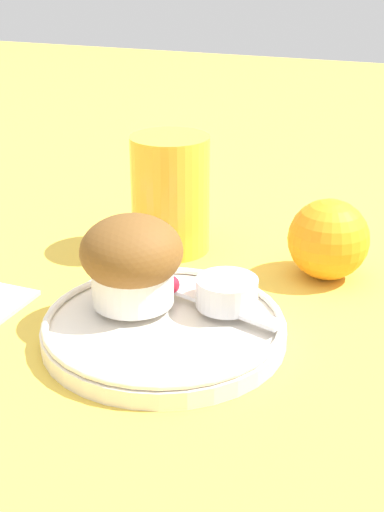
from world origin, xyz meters
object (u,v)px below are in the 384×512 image
orange_fruit (328,239)px  juice_glass (170,194)px  muffin (132,260)px  butter_knife (199,297)px

orange_fruit → juice_glass: juice_glass is taller
muffin → orange_fruit: 0.20m
muffin → orange_fruit: (0.13, 0.15, -0.02)m
butter_knife → juice_glass: bearing=139.4°
muffin → butter_knife: (0.05, 0.03, -0.04)m
butter_knife → orange_fruit: size_ratio=2.07×
butter_knife → orange_fruit: bearing=74.4°
butter_knife → juice_glass: juice_glass is taller
orange_fruit → juice_glass: (-0.16, 0.01, 0.02)m
juice_glass → muffin: bearing=-77.1°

